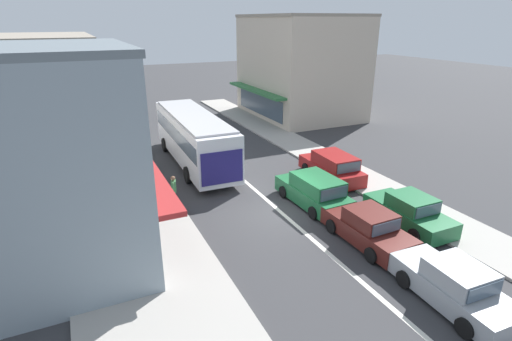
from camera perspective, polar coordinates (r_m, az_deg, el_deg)
name	(u,v)px	position (r m, az deg, el deg)	size (l,w,h in m)	color
ground_plane	(281,212)	(19.35, 3.59, -5.98)	(140.00, 140.00, 0.00)	#353538
lane_centre_line	(247,183)	(22.61, -1.23, -1.84)	(0.20, 28.00, 0.01)	silver
sidewalk_left	(118,190)	(22.87, -19.15, -2.60)	(5.20, 44.00, 0.14)	#A39E96
kerb_right	(320,157)	(27.07, 9.12, 1.91)	(2.80, 44.00, 0.12)	#A39E96
shopfront_corner_near	(24,167)	(15.83, -30.24, 0.47)	(8.59, 7.28, 7.95)	#84939E
shopfront_mid_block	(35,116)	(23.83, -29.01, 6.79)	(7.31, 8.83, 7.99)	beige
building_right_far	(300,67)	(38.60, 6.34, 14.52)	(9.37, 10.96, 9.14)	beige
city_bus	(194,135)	(25.42, -8.89, 4.97)	(2.93, 10.91, 3.23)	silver
wagon_adjacent_lane_trail	(314,191)	(19.95, 8.29, -2.95)	(2.06, 4.56, 1.58)	#1E6638
sedan_behind_bus_mid	(455,286)	(14.81, 26.50, -14.59)	(2.03, 4.27, 1.47)	#9EA3A8
sedan_adjacent_lane_lead	(368,228)	(17.21, 15.69, -7.91)	(1.96, 4.23, 1.47)	#561E19
parked_sedan_kerb_front	(409,212)	(19.14, 21.04, -5.54)	(1.92, 4.21, 1.47)	#1E6638
parked_wagon_kerb_second	(332,167)	(23.35, 10.82, 0.48)	(2.05, 4.55, 1.58)	maroon
traffic_light_downstreet	(136,100)	(32.67, -16.79, 9.62)	(0.33, 0.24, 4.20)	gray
pedestrian_with_handbag_near	(174,190)	(19.51, -11.65, -2.70)	(0.35, 0.66, 1.63)	#232838
pedestrian_browsing_midblock	(147,149)	(26.06, -15.36, 2.99)	(0.53, 0.34, 1.63)	#232838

